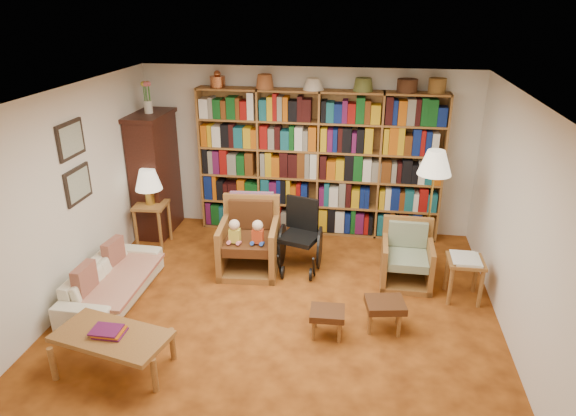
% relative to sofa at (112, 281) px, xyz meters
% --- Properties ---
extents(floor, '(5.00, 5.00, 0.00)m').
position_rel_sofa_xyz_m(floor, '(2.05, -0.00, -0.24)').
color(floor, '#B25B1B').
rests_on(floor, ground).
extents(ceiling, '(5.00, 5.00, 0.00)m').
position_rel_sofa_xyz_m(ceiling, '(2.05, -0.00, 2.26)').
color(ceiling, white).
rests_on(ceiling, wall_back).
extents(wall_back, '(5.00, 0.00, 5.00)m').
position_rel_sofa_xyz_m(wall_back, '(2.05, 2.50, 1.01)').
color(wall_back, white).
rests_on(wall_back, floor).
extents(wall_front, '(5.00, 0.00, 5.00)m').
position_rel_sofa_xyz_m(wall_front, '(2.05, -2.50, 1.01)').
color(wall_front, white).
rests_on(wall_front, floor).
extents(wall_left, '(0.00, 5.00, 5.00)m').
position_rel_sofa_xyz_m(wall_left, '(-0.45, -0.00, 1.01)').
color(wall_left, white).
rests_on(wall_left, floor).
extents(wall_right, '(0.00, 5.00, 5.00)m').
position_rel_sofa_xyz_m(wall_right, '(4.55, -0.00, 1.01)').
color(wall_right, white).
rests_on(wall_right, floor).
extents(bookshelf, '(3.60, 0.30, 2.42)m').
position_rel_sofa_xyz_m(bookshelf, '(2.25, 2.33, 0.93)').
color(bookshelf, olive).
rests_on(bookshelf, floor).
extents(curio_cabinet, '(0.50, 0.95, 2.40)m').
position_rel_sofa_xyz_m(curio_cabinet, '(-0.20, 2.00, 0.72)').
color(curio_cabinet, '#3B1710').
rests_on(curio_cabinet, floor).
extents(framed_pictures, '(0.03, 0.52, 0.97)m').
position_rel_sofa_xyz_m(framed_pictures, '(-0.43, 0.30, 1.39)').
color(framed_pictures, black).
rests_on(framed_pictures, wall_left).
extents(sofa, '(1.63, 0.65, 0.47)m').
position_rel_sofa_xyz_m(sofa, '(0.00, 0.00, 0.00)').
color(sofa, '#EDE5C9').
rests_on(sofa, floor).
extents(sofa_throw, '(0.75, 1.37, 0.04)m').
position_rel_sofa_xyz_m(sofa_throw, '(0.05, 0.00, 0.06)').
color(sofa_throw, beige).
rests_on(sofa_throw, sofa).
extents(cushion_left, '(0.15, 0.36, 0.35)m').
position_rel_sofa_xyz_m(cushion_left, '(-0.13, 0.35, 0.21)').
color(cushion_left, maroon).
rests_on(cushion_left, sofa).
extents(cushion_right, '(0.12, 0.37, 0.37)m').
position_rel_sofa_xyz_m(cushion_right, '(-0.13, -0.35, 0.21)').
color(cushion_right, maroon).
rests_on(cushion_right, sofa).
extents(side_table_lamp, '(0.47, 0.47, 0.64)m').
position_rel_sofa_xyz_m(side_table_lamp, '(-0.10, 1.50, 0.25)').
color(side_table_lamp, olive).
rests_on(side_table_lamp, floor).
extents(table_lamp, '(0.39, 0.39, 0.53)m').
position_rel_sofa_xyz_m(table_lamp, '(-0.10, 1.50, 0.76)').
color(table_lamp, gold).
rests_on(table_lamp, side_table_lamp).
extents(armchair_leather, '(0.83, 0.88, 0.98)m').
position_rel_sofa_xyz_m(armchair_leather, '(1.48, 1.05, 0.16)').
color(armchair_leather, olive).
rests_on(armchair_leather, floor).
extents(armchair_sage, '(0.64, 0.67, 0.80)m').
position_rel_sofa_xyz_m(armchair_sage, '(3.54, 1.02, 0.07)').
color(armchair_sage, olive).
rests_on(armchair_sage, floor).
extents(wheelchair, '(0.58, 0.76, 0.95)m').
position_rel_sofa_xyz_m(wheelchair, '(2.14, 1.18, 0.19)').
color(wheelchair, black).
rests_on(wheelchair, floor).
extents(floor_lamp, '(0.43, 0.43, 1.64)m').
position_rel_sofa_xyz_m(floor_lamp, '(3.82, 1.43, 1.18)').
color(floor_lamp, gold).
rests_on(floor_lamp, floor).
extents(side_table_papers, '(0.42, 0.42, 0.56)m').
position_rel_sofa_xyz_m(side_table_papers, '(4.20, 0.67, 0.20)').
color(side_table_papers, olive).
rests_on(side_table_papers, floor).
extents(footstool_a, '(0.38, 0.33, 0.31)m').
position_rel_sofa_xyz_m(footstool_a, '(2.63, -0.33, 0.02)').
color(footstool_a, '#4E2514').
rests_on(footstool_a, floor).
extents(footstool_b, '(0.47, 0.42, 0.35)m').
position_rel_sofa_xyz_m(footstool_b, '(3.25, -0.12, 0.05)').
color(footstool_b, '#4E2514').
rests_on(footstool_b, floor).
extents(coffee_table, '(1.20, 0.78, 0.47)m').
position_rel_sofa_xyz_m(coffee_table, '(0.62, -1.21, 0.13)').
color(coffee_table, olive).
rests_on(coffee_table, floor).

